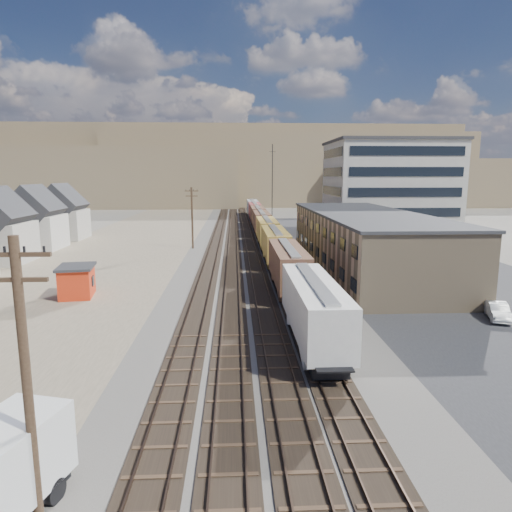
{
  "coord_description": "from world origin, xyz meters",
  "views": [
    {
      "loc": [
        -1.68,
        -32.27,
        11.81
      ],
      "look_at": [
        0.71,
        17.64,
        3.0
      ],
      "focal_mm": 32.0,
      "sensor_mm": 36.0,
      "label": 1
    }
  ],
  "objects_px": {
    "utility_pole_south": "(26,378)",
    "maintenance_shed": "(77,281)",
    "parked_car_blue": "(380,232)",
    "utility_pole_north": "(192,216)",
    "freight_train": "(264,225)",
    "parked_car_white": "(498,311)"
  },
  "relations": [
    {
      "from": "utility_pole_north",
      "to": "utility_pole_south",
      "type": "bearing_deg",
      "value": -90.0
    },
    {
      "from": "freight_train",
      "to": "utility_pole_south",
      "type": "distance_m",
      "value": 70.41
    },
    {
      "from": "utility_pole_north",
      "to": "maintenance_shed",
      "type": "xyz_separation_m",
      "value": [
        -8.73,
        -29.73,
        -3.69
      ]
    },
    {
      "from": "parked_car_white",
      "to": "parked_car_blue",
      "type": "bearing_deg",
      "value": 101.17
    },
    {
      "from": "freight_train",
      "to": "maintenance_shed",
      "type": "distance_m",
      "value": 44.33
    },
    {
      "from": "utility_pole_south",
      "to": "parked_car_blue",
      "type": "xyz_separation_m",
      "value": [
        35.62,
        74.11,
        -4.55
      ]
    },
    {
      "from": "maintenance_shed",
      "to": "parked_car_white",
      "type": "distance_m",
      "value": 38.48
    },
    {
      "from": "maintenance_shed",
      "to": "parked_car_blue",
      "type": "height_order",
      "value": "maintenance_shed"
    },
    {
      "from": "freight_train",
      "to": "utility_pole_north",
      "type": "height_order",
      "value": "utility_pole_north"
    },
    {
      "from": "maintenance_shed",
      "to": "parked_car_white",
      "type": "height_order",
      "value": "maintenance_shed"
    },
    {
      "from": "freight_train",
      "to": "parked_car_blue",
      "type": "xyz_separation_m",
      "value": [
        23.32,
        4.83,
        -2.05
      ]
    },
    {
      "from": "utility_pole_north",
      "to": "maintenance_shed",
      "type": "bearing_deg",
      "value": -106.36
    },
    {
      "from": "freight_train",
      "to": "parked_car_blue",
      "type": "distance_m",
      "value": 23.9
    },
    {
      "from": "maintenance_shed",
      "to": "parked_car_blue",
      "type": "bearing_deg",
      "value": 44.67
    },
    {
      "from": "freight_train",
      "to": "utility_pole_north",
      "type": "xyz_separation_m",
      "value": [
        -12.3,
        -9.28,
        2.5
      ]
    },
    {
      "from": "utility_pole_south",
      "to": "maintenance_shed",
      "type": "distance_m",
      "value": 31.72
    },
    {
      "from": "utility_pole_north",
      "to": "parked_car_white",
      "type": "bearing_deg",
      "value": -53.52
    },
    {
      "from": "maintenance_shed",
      "to": "parked_car_blue",
      "type": "xyz_separation_m",
      "value": [
        44.35,
        43.84,
        -0.86
      ]
    },
    {
      "from": "freight_train",
      "to": "maintenance_shed",
      "type": "height_order",
      "value": "freight_train"
    },
    {
      "from": "utility_pole_north",
      "to": "parked_car_white",
      "type": "xyz_separation_m",
      "value": [
        28.67,
        -38.77,
        -4.61
      ]
    },
    {
      "from": "freight_train",
      "to": "parked_car_white",
      "type": "xyz_separation_m",
      "value": [
        16.37,
        -48.04,
        -2.11
      ]
    },
    {
      "from": "utility_pole_south",
      "to": "maintenance_shed",
      "type": "height_order",
      "value": "utility_pole_south"
    }
  ]
}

